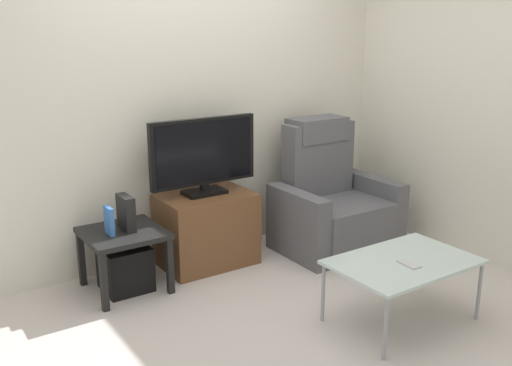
{
  "coord_description": "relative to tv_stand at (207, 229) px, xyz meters",
  "views": [
    {
      "loc": [
        -2.05,
        -2.92,
        1.83
      ],
      "look_at": [
        0.23,
        0.5,
        0.7
      ],
      "focal_mm": 40.22,
      "sensor_mm": 36.0,
      "label": 1
    }
  ],
  "objects": [
    {
      "name": "game_console",
      "position": [
        -0.68,
        -0.07,
        0.28
      ],
      "size": [
        0.07,
        0.2,
        0.25
      ],
      "primitive_type": "cube",
      "color": "black",
      "rests_on": "side_table"
    },
    {
      "name": "side_table",
      "position": [
        -0.71,
        -0.08,
        0.09
      ],
      "size": [
        0.54,
        0.54,
        0.44
      ],
      "color": "black",
      "rests_on": "ground"
    },
    {
      "name": "tv_stand",
      "position": [
        0.0,
        0.0,
        0.0
      ],
      "size": [
        0.72,
        0.49,
        0.57
      ],
      "color": "brown",
      "rests_on": "ground"
    },
    {
      "name": "wall_back",
      "position": [
        0.02,
        0.3,
        1.01
      ],
      "size": [
        6.4,
        0.06,
        2.6
      ],
      "primitive_type": "cube",
      "color": "beige",
      "rests_on": "ground"
    },
    {
      "name": "book_upright",
      "position": [
        -0.81,
        -0.1,
        0.25
      ],
      "size": [
        0.03,
        0.13,
        0.2
      ],
      "primitive_type": "cube",
      "color": "#3366B2",
      "rests_on": "side_table"
    },
    {
      "name": "subwoofer_box",
      "position": [
        -0.71,
        -0.08,
        -0.13
      ],
      "size": [
        0.32,
        0.32,
        0.32
      ],
      "primitive_type": "cube",
      "color": "black",
      "rests_on": "ground"
    },
    {
      "name": "ground_plane",
      "position": [
        0.02,
        -0.83,
        -0.29
      ],
      "size": [
        6.4,
        6.4,
        0.0
      ],
      "primitive_type": "plane",
      "color": "#BCB2AD"
    },
    {
      "name": "wall_side",
      "position": [
        1.9,
        -0.83,
        1.01
      ],
      "size": [
        0.06,
        4.48,
        2.6
      ],
      "primitive_type": "cube",
      "color": "beige",
      "rests_on": "ground"
    },
    {
      "name": "cell_phone",
      "position": [
        0.56,
        -1.56,
        0.13
      ],
      "size": [
        0.08,
        0.16,
        0.01
      ],
      "primitive_type": "cube",
      "rotation": [
        0.0,
        0.0,
        -0.08
      ],
      "color": "#B7B7BC",
      "rests_on": "coffee_table"
    },
    {
      "name": "television",
      "position": [
        0.0,
        0.02,
        0.6
      ],
      "size": [
        0.88,
        0.2,
        0.59
      ],
      "color": "black",
      "rests_on": "tv_stand"
    },
    {
      "name": "coffee_table",
      "position": [
        0.59,
        -1.49,
        0.1
      ],
      "size": [
        0.9,
        0.6,
        0.41
      ],
      "color": "#B2C6C1",
      "rests_on": "ground"
    },
    {
      "name": "recliner_armchair",
      "position": [
        1.08,
        -0.24,
        0.09
      ],
      "size": [
        0.98,
        0.78,
        1.08
      ],
      "rotation": [
        0.0,
        0.0,
        -0.05
      ],
      "color": "#515156",
      "rests_on": "ground"
    }
  ]
}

